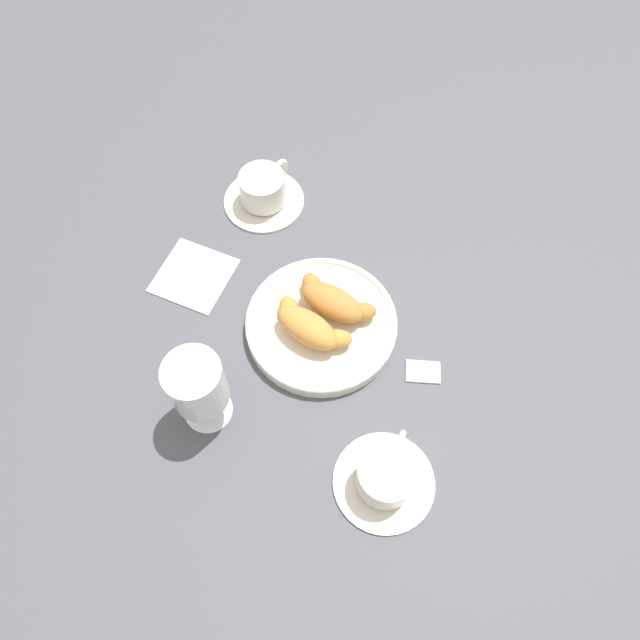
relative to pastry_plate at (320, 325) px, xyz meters
name	(u,v)px	position (x,y,z in m)	size (l,w,h in m)	color
ground_plane	(314,322)	(-0.01, 0.00, -0.01)	(2.20, 2.20, 0.00)	#4C4F56
pastry_plate	(320,325)	(0.00, 0.00, 0.00)	(0.23, 0.23, 0.02)	silver
croissant_large	(309,327)	(0.00, -0.02, 0.03)	(0.14, 0.08, 0.04)	#CC893D
croissant_small	(333,301)	(0.00, 0.03, 0.03)	(0.13, 0.08, 0.04)	#BC7A38
coffee_cup_near	(386,477)	(0.22, -0.11, 0.01)	(0.14, 0.14, 0.06)	silver
coffee_cup_far	(263,191)	(-0.24, 0.11, 0.01)	(0.14, 0.14, 0.06)	silver
juice_glass_left	(197,386)	(-0.02, -0.20, 0.08)	(0.08, 0.08, 0.14)	white
sugar_packet	(423,371)	(0.16, 0.05, -0.01)	(0.05, 0.03, 0.01)	white
folded_napkin	(194,275)	(-0.21, -0.07, -0.01)	(0.11, 0.11, 0.01)	silver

